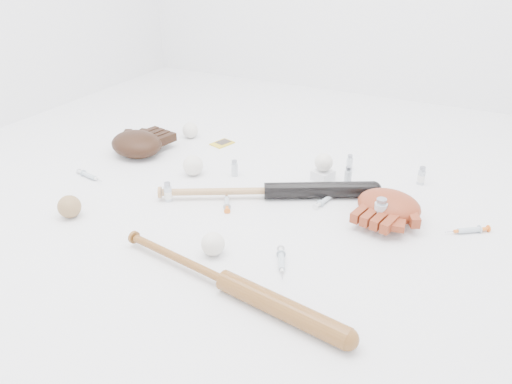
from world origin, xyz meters
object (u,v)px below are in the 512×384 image
at_px(bat_dark, 267,191).
at_px(pedestal, 323,175).
at_px(bat_wood, 225,281).
at_px(glove_dark, 137,143).

relative_size(bat_dark, pedestal, 11.75).
distance_m(bat_wood, pedestal, 0.76).
bearing_deg(glove_dark, bat_wood, -25.45).
xyz_separation_m(glove_dark, pedestal, (0.81, 0.13, -0.03)).
relative_size(bat_dark, glove_dark, 2.92).
relative_size(glove_dark, pedestal, 4.02).
distance_m(bat_dark, bat_wood, 0.54).
relative_size(bat_wood, glove_dark, 2.75).
bearing_deg(bat_dark, pedestal, 32.18).
height_order(bat_wood, pedestal, bat_wood).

